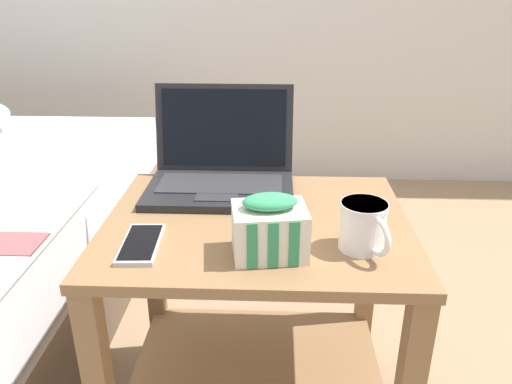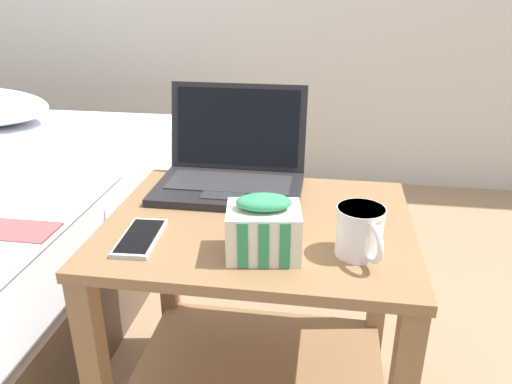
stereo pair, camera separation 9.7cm
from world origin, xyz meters
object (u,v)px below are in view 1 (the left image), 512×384
object	(u,v)px
mug_front_left	(364,224)
snack_bag	(270,228)
cell_phone	(141,244)
laptop	(221,169)

from	to	relation	value
mug_front_left	snack_bag	distance (m)	0.17
snack_bag	cell_phone	world-z (taller)	snack_bag
laptop	snack_bag	distance (m)	0.33
laptop	cell_phone	bearing A→B (deg)	-112.65
mug_front_left	cell_phone	world-z (taller)	mug_front_left
laptop	mug_front_left	xyz separation A→B (m)	(0.29, -0.28, 0.01)
mug_front_left	snack_bag	bearing A→B (deg)	-172.05
snack_bag	cell_phone	size ratio (longest dim) A/B	0.95
snack_bag	mug_front_left	bearing A→B (deg)	7.95
mug_front_left	snack_bag	size ratio (longest dim) A/B	0.85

